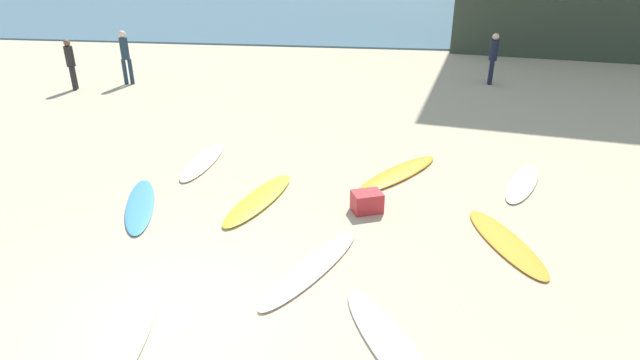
{
  "coord_description": "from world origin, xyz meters",
  "views": [
    {
      "loc": [
        2.67,
        -5.12,
        4.5
      ],
      "look_at": [
        1.44,
        3.96,
        0.3
      ],
      "focal_mm": 29.01,
      "sensor_mm": 36.0,
      "label": 1
    }
  ],
  "objects_px": {
    "surfboard_3": "(140,205)",
    "surfboard_9": "(311,268)",
    "surfboard_8": "(398,173)",
    "beach_cooler": "(367,202)",
    "surfboard_2": "(203,161)",
    "surfboard_5": "(259,199)",
    "surfboard_0": "(506,242)",
    "surfboard_7": "(392,346)",
    "beachgoer_near": "(71,62)",
    "surfboard_1": "(522,183)",
    "beachgoer_far": "(493,56)",
    "beachgoer_mid": "(125,55)",
    "surfboard_6": "(124,339)"
  },
  "relations": [
    {
      "from": "surfboard_2",
      "to": "surfboard_6",
      "type": "distance_m",
      "value": 5.78
    },
    {
      "from": "surfboard_0",
      "to": "beachgoer_far",
      "type": "bearing_deg",
      "value": -117.49
    },
    {
      "from": "surfboard_6",
      "to": "surfboard_5",
      "type": "bearing_deg",
      "value": 70.9
    },
    {
      "from": "surfboard_1",
      "to": "beachgoer_mid",
      "type": "height_order",
      "value": "beachgoer_mid"
    },
    {
      "from": "surfboard_5",
      "to": "surfboard_1",
      "type": "bearing_deg",
      "value": 30.9
    },
    {
      "from": "surfboard_2",
      "to": "surfboard_8",
      "type": "xyz_separation_m",
      "value": [
        4.37,
        -0.11,
        0.01
      ]
    },
    {
      "from": "surfboard_9",
      "to": "beachgoer_near",
      "type": "height_order",
      "value": "beachgoer_near"
    },
    {
      "from": "surfboard_7",
      "to": "surfboard_9",
      "type": "relative_size",
      "value": 0.96
    },
    {
      "from": "surfboard_1",
      "to": "beach_cooler",
      "type": "bearing_deg",
      "value": 49.64
    },
    {
      "from": "surfboard_1",
      "to": "beachgoer_far",
      "type": "xyz_separation_m",
      "value": [
        0.68,
        8.51,
        0.94
      ]
    },
    {
      "from": "beach_cooler",
      "to": "surfboard_8",
      "type": "bearing_deg",
      "value": 71.18
    },
    {
      "from": "surfboard_0",
      "to": "surfboard_5",
      "type": "xyz_separation_m",
      "value": [
        -4.4,
        0.96,
        0.01
      ]
    },
    {
      "from": "surfboard_8",
      "to": "beach_cooler",
      "type": "relative_size",
      "value": 4.88
    },
    {
      "from": "surfboard_1",
      "to": "surfboard_8",
      "type": "xyz_separation_m",
      "value": [
        -2.52,
        0.15,
        0.01
      ]
    },
    {
      "from": "beach_cooler",
      "to": "surfboard_0",
      "type": "bearing_deg",
      "value": -19.93
    },
    {
      "from": "surfboard_0",
      "to": "beach_cooler",
      "type": "relative_size",
      "value": 4.23
    },
    {
      "from": "surfboard_7",
      "to": "surfboard_0",
      "type": "bearing_deg",
      "value": -153.14
    },
    {
      "from": "surfboard_3",
      "to": "surfboard_9",
      "type": "height_order",
      "value": "surfboard_3"
    },
    {
      "from": "surfboard_1",
      "to": "beachgoer_far",
      "type": "height_order",
      "value": "beachgoer_far"
    },
    {
      "from": "surfboard_9",
      "to": "surfboard_1",
      "type": "bearing_deg",
      "value": 68.26
    },
    {
      "from": "surfboard_3",
      "to": "beachgoer_far",
      "type": "distance_m",
      "value": 13.23
    },
    {
      "from": "surfboard_3",
      "to": "surfboard_5",
      "type": "xyz_separation_m",
      "value": [
        2.16,
        0.52,
        0.01
      ]
    },
    {
      "from": "surfboard_1",
      "to": "beachgoer_mid",
      "type": "distance_m",
      "value": 13.69
    },
    {
      "from": "surfboard_5",
      "to": "beach_cooler",
      "type": "relative_size",
      "value": 4.58
    },
    {
      "from": "surfboard_0",
      "to": "surfboard_7",
      "type": "relative_size",
      "value": 0.94
    },
    {
      "from": "surfboard_7",
      "to": "beachgoer_near",
      "type": "distance_m",
      "value": 15.36
    },
    {
      "from": "surfboard_0",
      "to": "beachgoer_near",
      "type": "bearing_deg",
      "value": -53.32
    },
    {
      "from": "surfboard_1",
      "to": "surfboard_6",
      "type": "height_order",
      "value": "surfboard_6"
    },
    {
      "from": "surfboard_5",
      "to": "surfboard_7",
      "type": "relative_size",
      "value": 1.02
    },
    {
      "from": "surfboard_8",
      "to": "beachgoer_near",
      "type": "height_order",
      "value": "beachgoer_near"
    },
    {
      "from": "surfboard_1",
      "to": "surfboard_8",
      "type": "bearing_deg",
      "value": 19.36
    },
    {
      "from": "surfboard_1",
      "to": "beachgoer_far",
      "type": "relative_size",
      "value": 1.23
    },
    {
      "from": "surfboard_1",
      "to": "surfboard_2",
      "type": "distance_m",
      "value": 6.9
    },
    {
      "from": "surfboard_3",
      "to": "surfboard_8",
      "type": "relative_size",
      "value": 0.9
    },
    {
      "from": "surfboard_8",
      "to": "beach_cooler",
      "type": "distance_m",
      "value": 1.82
    },
    {
      "from": "beachgoer_far",
      "to": "surfboard_2",
      "type": "bearing_deg",
      "value": -37.2
    },
    {
      "from": "beachgoer_far",
      "to": "beach_cooler",
      "type": "height_order",
      "value": "beachgoer_far"
    },
    {
      "from": "surfboard_2",
      "to": "surfboard_8",
      "type": "height_order",
      "value": "surfboard_8"
    },
    {
      "from": "beachgoer_near",
      "to": "beach_cooler",
      "type": "distance_m",
      "value": 12.66
    },
    {
      "from": "surfboard_1",
      "to": "surfboard_3",
      "type": "relative_size",
      "value": 0.93
    },
    {
      "from": "surfboard_1",
      "to": "surfboard_6",
      "type": "bearing_deg",
      "value": 65.47
    },
    {
      "from": "surfboard_0",
      "to": "beachgoer_mid",
      "type": "height_order",
      "value": "beachgoer_mid"
    },
    {
      "from": "surfboard_7",
      "to": "beachgoer_mid",
      "type": "distance_m",
      "value": 15.09
    },
    {
      "from": "surfboard_3",
      "to": "beach_cooler",
      "type": "xyz_separation_m",
      "value": [
        4.22,
        0.41,
        0.15
      ]
    },
    {
      "from": "surfboard_8",
      "to": "surfboard_3",
      "type": "bearing_deg",
      "value": 59.53
    },
    {
      "from": "surfboard_0",
      "to": "surfboard_1",
      "type": "bearing_deg",
      "value": -127.68
    },
    {
      "from": "surfboard_8",
      "to": "beachgoer_mid",
      "type": "distance_m",
      "value": 11.49
    },
    {
      "from": "surfboard_7",
      "to": "beach_cooler",
      "type": "height_order",
      "value": "beach_cooler"
    },
    {
      "from": "surfboard_0",
      "to": "beach_cooler",
      "type": "xyz_separation_m",
      "value": [
        -2.33,
        0.85,
        0.16
      ]
    },
    {
      "from": "surfboard_7",
      "to": "beachgoer_near",
      "type": "bearing_deg",
      "value": -74.49
    }
  ]
}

